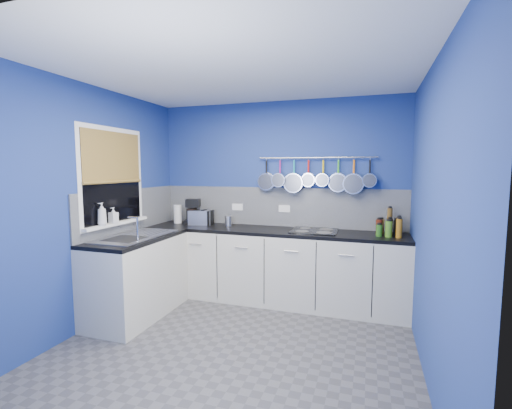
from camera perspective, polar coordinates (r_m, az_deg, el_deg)
The scene contains 45 objects.
floor at distance 3.54m, azimuth -3.23°, elevation -22.04°, with size 3.20×3.00×0.02m, color #47474C.
ceiling at distance 3.25m, azimuth -3.50°, elevation 21.31°, with size 3.20×3.00×0.02m, color white.
wall_back at distance 4.58m, azimuth 3.54°, elevation 0.90°, with size 3.20×0.02×2.50m, color navy.
wall_front at distance 1.85m, azimuth -20.80°, elevation -6.82°, with size 3.20×0.02×2.50m, color navy.
wall_left at distance 4.03m, azimuth -25.22°, elevation -0.33°, with size 0.02×3.00×2.50m, color navy.
wall_right at distance 2.97m, azimuth 26.93°, elevation -2.40°, with size 0.02×3.00×2.50m, color navy.
backsplash_back at distance 4.57m, azimuth 3.46°, elevation -0.37°, with size 3.20×0.02×0.50m, color #989A9F.
backsplash_left at distance 4.48m, azimuth -19.70°, elevation -0.84°, with size 0.02×1.80×0.50m, color #989A9F.
cabinet_run_back at distance 4.44m, azimuth 2.45°, elevation -10.05°, with size 3.20×0.60×0.86m, color beige.
worktop_back at distance 4.33m, azimuth 2.48°, elevation -4.32°, with size 3.20×0.60×0.04m, color black.
cabinet_run_left at distance 4.21m, azimuth -18.74°, elevation -11.22°, with size 0.60×1.20×0.86m, color beige.
worktop_left at distance 4.11m, azimuth -18.95°, elevation -5.20°, with size 0.60×1.20×0.04m, color black.
window_frame at distance 4.21m, azimuth -22.25°, elevation 4.13°, with size 0.01×1.00×1.10m, color white.
window_glass at distance 4.20m, azimuth -22.20°, elevation 4.13°, with size 0.01×0.90×1.00m, color black.
bamboo_blind at distance 4.20m, azimuth -22.24°, elevation 7.20°, with size 0.01×0.90×0.55m, color olive.
window_sill at distance 4.23m, azimuth -21.73°, elevation -2.84°, with size 0.10×0.98×0.03m, color white.
sink_unit at distance 4.10m, azimuth -18.96°, elevation -4.87°, with size 0.50×0.95×0.01m, color silver.
mixer_tap at distance 3.84m, azimuth -18.73°, elevation -3.66°, with size 0.12×0.08×0.26m, color silver, non-canonical shape.
socket_left at distance 4.73m, azimuth -3.04°, elevation -0.41°, with size 0.15×0.01×0.09m, color white.
socket_right at distance 4.54m, azimuth 4.64°, elevation -0.68°, with size 0.15×0.01×0.09m, color white.
pot_rail at distance 4.41m, azimuth 9.74°, elevation 7.52°, with size 0.02×0.02×1.45m, color silver.
soap_bottle_a at distance 4.02m, azimuth -23.78°, elevation -1.43°, with size 0.09×0.09×0.24m, color white.
soap_bottle_b at distance 4.16m, azimuth -22.18°, elevation -1.61°, with size 0.08×0.08×0.17m, color white.
paper_towel at distance 4.93m, azimuth -12.61°, elevation -1.53°, with size 0.11×0.11×0.25m, color white.
coffee_maker at distance 4.81m, azimuth -10.30°, elevation -1.16°, with size 0.19×0.21×0.33m, color black, non-canonical shape.
toaster at distance 4.74m, azimuth -9.03°, elevation -2.08°, with size 0.30×0.17×0.19m, color silver.
canister at distance 4.59m, azimuth -4.52°, elevation -2.70°, with size 0.09×0.09×0.13m, color silver.
hob at distance 4.24m, azimuth 9.49°, elevation -4.26°, with size 0.54×0.47×0.01m, color black.
pan_0 at distance 4.54m, azimuth 1.69°, elevation 4.94°, with size 0.22×0.06×0.41m, color silver, non-canonical shape.
pan_1 at distance 4.49m, azimuth 3.92°, elevation 5.22°, with size 0.18×0.13×0.37m, color silver, non-canonical shape.
pan_2 at distance 4.45m, azimuth 6.19°, elevation 4.73°, with size 0.25×0.08×0.44m, color silver, non-canonical shape.
pan_3 at distance 4.41m, azimuth 8.51°, elevation 5.20°, with size 0.17×0.06×0.36m, color silver, non-canonical shape.
pan_4 at distance 4.39m, azimuth 10.86°, elevation 5.20°, with size 0.16×0.12×0.35m, color silver, non-canonical shape.
pan_5 at distance 4.37m, azimuth 13.22°, elevation 4.73°, with size 0.23×0.07×0.42m, color silver, non-canonical shape.
pan_6 at distance 4.36m, azimuth 15.60°, elevation 4.54°, with size 0.25×0.10×0.44m, color silver, non-canonical shape.
pan_7 at distance 4.35m, azimuth 18.01°, elevation 5.01°, with size 0.17×0.11×0.36m, color silver, non-canonical shape.
condiment_0 at distance 4.29m, azimuth 21.77°, elevation -3.45°, with size 0.05×0.05×0.16m, color black.
condiment_1 at distance 4.28m, azimuth 20.90°, elevation -2.53°, with size 0.06×0.06×0.30m, color brown.
condiment_2 at distance 4.29m, azimuth 19.69°, elevation -3.35°, with size 0.07×0.07×0.17m, color olive.
condiment_3 at distance 4.17m, azimuth 22.23°, elevation -3.39°, with size 0.06×0.06×0.21m, color brown.
condiment_4 at distance 4.18m, azimuth 20.94°, elevation -3.48°, with size 0.06×0.06×0.19m, color black.
condiment_5 at distance 4.18m, azimuth 19.39°, elevation -3.51°, with size 0.07×0.07×0.18m, color #4C190C.
condiment_6 at distance 4.09m, azimuth 22.26°, elevation -3.61°, with size 0.07×0.07×0.21m, color #8C5914.
condiment_7 at distance 4.09m, azimuth 20.78°, elevation -3.76°, with size 0.07×0.07×0.18m, color #3F721E.
condiment_8 at distance 4.11m, azimuth 19.39°, elevation -4.01°, with size 0.07×0.07×0.13m, color #265919.
Camera 1 is at (1.14, -2.91, 1.64)m, focal length 24.59 mm.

